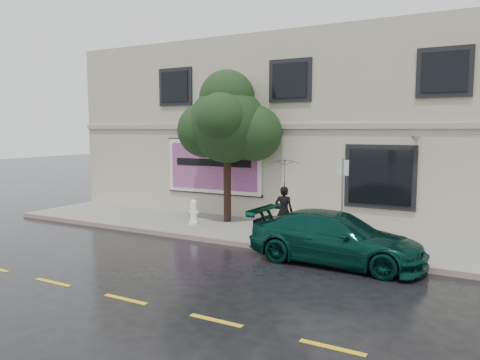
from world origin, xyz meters
The scene contains 12 objects.
ground centered at (0.00, 0.00, 0.00)m, with size 90.00×90.00×0.00m, color black.
sidewalk centered at (0.00, 3.25, 0.07)m, with size 20.00×3.50×0.15m, color gray.
curb centered at (0.00, 1.50, 0.07)m, with size 20.00×0.18×0.16m, color slate.
road_marking centered at (0.00, -3.50, 0.01)m, with size 19.00×0.12×0.01m, color gold.
building centered at (0.00, 9.00, 3.50)m, with size 20.00×8.12×7.00m.
billboard centered at (-3.20, 4.92, 2.05)m, with size 4.30×0.16×2.20m.
car centered at (2.95, 1.20, 0.67)m, with size 2.02×4.58×1.34m, color #08332B.
pedestrian centered at (0.73, 2.86, 0.94)m, with size 0.57×0.38×1.57m, color black.
umbrella centered at (0.73, 2.86, 2.10)m, with size 1.03×1.03×0.76m, color black.
street_tree centered at (-1.99, 3.96, 3.65)m, with size 2.76×2.76×4.90m.
fire_hydrant centered at (-2.81, 3.00, 0.57)m, with size 0.36×0.34×0.87m.
sign_pole centered at (2.94, 1.70, 1.69)m, with size 0.32×0.06×2.57m.
Camera 1 is at (6.60, -10.47, 3.49)m, focal length 35.00 mm.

